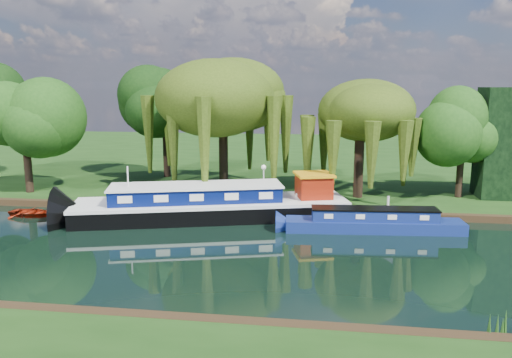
# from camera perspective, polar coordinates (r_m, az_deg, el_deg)

# --- Properties ---
(ground) EXTENTS (120.00, 120.00, 0.00)m
(ground) POSITION_cam_1_polar(r_m,az_deg,el_deg) (26.25, -3.13, -8.46)
(ground) COLOR black
(far_bank) EXTENTS (120.00, 52.00, 0.45)m
(far_bank) POSITION_cam_1_polar(r_m,az_deg,el_deg) (59.12, 3.24, 2.52)
(far_bank) COLOR black
(far_bank) RESTS_ON ground
(dutch_barge) EXTENTS (18.03, 8.54, 3.72)m
(dutch_barge) POSITION_cam_1_polar(r_m,az_deg,el_deg) (32.70, -4.83, -2.93)
(dutch_barge) COLOR black
(dutch_barge) RESTS_ON ground
(narrowboat) EXTENTS (10.60, 2.55, 1.53)m
(narrowboat) POSITION_cam_1_polar(r_m,az_deg,el_deg) (30.68, 13.33, -4.83)
(narrowboat) COLOR navy
(narrowboat) RESTS_ON ground
(red_dinghy) EXTENTS (3.21, 2.39, 0.64)m
(red_dinghy) POSITION_cam_1_polar(r_m,az_deg,el_deg) (36.61, -24.21, -3.86)
(red_dinghy) COLOR maroon
(red_dinghy) RESTS_ON ground
(willow_left) EXTENTS (8.11, 8.11, 9.72)m
(willow_left) POSITION_cam_1_polar(r_m,az_deg,el_deg) (38.64, -3.82, 9.04)
(willow_left) COLOR black
(willow_left) RESTS_ON far_bank
(willow_right) EXTENTS (6.35, 6.35, 7.74)m
(willow_right) POSITION_cam_1_polar(r_m,az_deg,el_deg) (36.92, 11.85, 6.57)
(willow_right) COLOR black
(willow_right) RESTS_ON far_bank
(tree_far_left) EXTENTS (5.23, 5.23, 8.42)m
(tree_far_left) POSITION_cam_1_polar(r_m,az_deg,el_deg) (41.72, -25.01, 6.41)
(tree_far_left) COLOR black
(tree_far_left) RESTS_ON far_bank
(tree_far_mid) EXTENTS (5.51, 5.51, 9.02)m
(tree_far_mid) POSITION_cam_1_polar(r_m,az_deg,el_deg) (45.30, -10.35, 8.06)
(tree_far_mid) COLOR black
(tree_far_mid) RESTS_ON far_bank
(tree_far_right) EXTENTS (4.25, 4.25, 6.95)m
(tree_far_right) POSITION_cam_1_polar(r_m,az_deg,el_deg) (39.18, 22.57, 4.95)
(tree_far_right) COLOR black
(tree_far_right) RESTS_ON far_bank
(lamppost) EXTENTS (0.36, 0.36, 2.56)m
(lamppost) POSITION_cam_1_polar(r_m,az_deg,el_deg) (35.63, 0.88, 0.69)
(lamppost) COLOR silver
(lamppost) RESTS_ON far_bank
(mooring_posts) EXTENTS (19.16, 0.16, 1.00)m
(mooring_posts) POSITION_cam_1_polar(r_m,az_deg,el_deg) (34.03, -1.24, -2.31)
(mooring_posts) COLOR silver
(mooring_posts) RESTS_ON far_bank
(reeds_near) EXTENTS (33.70, 1.50, 1.10)m
(reeds_near) POSITION_cam_1_polar(r_m,az_deg,el_deg) (18.69, 13.90, -15.16)
(reeds_near) COLOR #1D4412
(reeds_near) RESTS_ON ground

